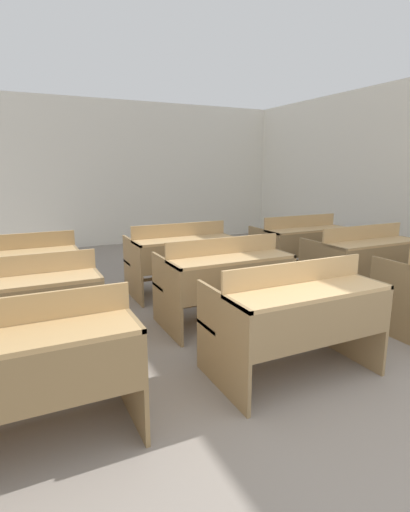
# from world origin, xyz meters

# --- Properties ---
(wall_back) EXTENTS (7.14, 0.06, 2.91)m
(wall_back) POSITION_xyz_m (0.00, 7.32, 1.46)
(wall_back) COLOR white
(wall_back) RESTS_ON ground_plane
(wall_right_with_window) EXTENTS (0.06, 7.29, 2.91)m
(wall_right_with_window) POSITION_xyz_m (3.54, 3.73, 1.44)
(wall_right_with_window) COLOR white
(wall_right_with_window) RESTS_ON ground_plane
(bench_front_left) EXTENTS (1.26, 0.78, 0.91)m
(bench_front_left) POSITION_xyz_m (-2.08, 1.30, 0.49)
(bench_front_left) COLOR olive
(bench_front_left) RESTS_ON ground_plane
(bench_front_center) EXTENTS (1.26, 0.78, 0.91)m
(bench_front_center) POSITION_xyz_m (-0.17, 1.28, 0.49)
(bench_front_center) COLOR #98794F
(bench_front_center) RESTS_ON ground_plane
(bench_second_left) EXTENTS (1.26, 0.78, 0.91)m
(bench_second_left) POSITION_xyz_m (-2.07, 2.44, 0.49)
(bench_second_left) COLOR #997A50
(bench_second_left) RESTS_ON ground_plane
(bench_second_center) EXTENTS (1.26, 0.78, 0.91)m
(bench_second_center) POSITION_xyz_m (-0.16, 2.44, 0.49)
(bench_second_center) COLOR #97784E
(bench_second_center) RESTS_ON ground_plane
(bench_second_right) EXTENTS (1.26, 0.78, 0.91)m
(bench_second_right) POSITION_xyz_m (1.78, 2.45, 0.49)
(bench_second_right) COLOR #97784E
(bench_second_right) RESTS_ON ground_plane
(bench_third_left) EXTENTS (1.26, 0.78, 0.91)m
(bench_third_left) POSITION_xyz_m (-2.07, 3.61, 0.49)
(bench_third_left) COLOR olive
(bench_third_left) RESTS_ON ground_plane
(bench_third_center) EXTENTS (1.26, 0.78, 0.91)m
(bench_third_center) POSITION_xyz_m (-0.16, 3.61, 0.49)
(bench_third_center) COLOR #96784D
(bench_third_center) RESTS_ON ground_plane
(bench_third_right) EXTENTS (1.26, 0.78, 0.91)m
(bench_third_right) POSITION_xyz_m (1.74, 3.60, 0.49)
(bench_third_right) COLOR #96784E
(bench_third_right) RESTS_ON ground_plane
(wastepaper_bin) EXTENTS (0.31, 0.31, 0.28)m
(wastepaper_bin) POSITION_xyz_m (3.25, 4.21, 0.14)
(wastepaper_bin) COLOR #33477A
(wastepaper_bin) RESTS_ON ground_plane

